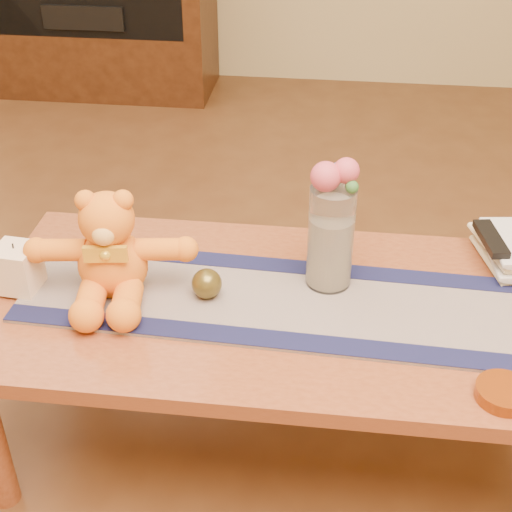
# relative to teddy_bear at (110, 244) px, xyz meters

# --- Properties ---
(floor) EXTENTS (5.50, 5.50, 0.00)m
(floor) POSITION_rel_teddy_bear_xyz_m (0.39, 0.00, -0.59)
(floor) COLOR #512E17
(floor) RESTS_ON ground
(coffee_table_top) EXTENTS (1.40, 0.70, 0.04)m
(coffee_table_top) POSITION_rel_teddy_bear_xyz_m (0.39, 0.00, -0.16)
(coffee_table_top) COLOR brown
(coffee_table_top) RESTS_ON floor
(table_leg_bl) EXTENTS (0.07, 0.07, 0.41)m
(table_leg_bl) POSITION_rel_teddy_bear_xyz_m (-0.25, 0.29, -0.38)
(table_leg_bl) COLOR brown
(table_leg_bl) RESTS_ON floor
(table_leg_br) EXTENTS (0.07, 0.07, 0.41)m
(table_leg_br) POSITION_rel_teddy_bear_xyz_m (1.03, 0.29, -0.38)
(table_leg_br) COLOR brown
(table_leg_br) RESTS_ON floor
(persian_runner) EXTENTS (1.21, 0.39, 0.01)m
(persian_runner) POSITION_rel_teddy_bear_xyz_m (0.38, 0.00, -0.13)
(persian_runner) COLOR #1D1A49
(persian_runner) RESTS_ON coffee_table_top
(runner_border_near) EXTENTS (1.20, 0.10, 0.00)m
(runner_border_near) POSITION_rel_teddy_bear_xyz_m (0.38, -0.14, -0.13)
(runner_border_near) COLOR #13163B
(runner_border_near) RESTS_ON persian_runner
(runner_border_far) EXTENTS (1.20, 0.10, 0.00)m
(runner_border_far) POSITION_rel_teddy_bear_xyz_m (0.39, 0.15, -0.13)
(runner_border_far) COLOR #13163B
(runner_border_far) RESTS_ON persian_runner
(teddy_bear) EXTENTS (0.42, 0.36, 0.26)m
(teddy_bear) POSITION_rel_teddy_bear_xyz_m (0.00, 0.00, 0.00)
(teddy_bear) COLOR orange
(teddy_bear) RESTS_ON persian_runner
(pillar_candle) EXTENTS (0.10, 0.10, 0.11)m
(pillar_candle) POSITION_rel_teddy_bear_xyz_m (-0.23, -0.02, -0.07)
(pillar_candle) COLOR #FADCB8
(pillar_candle) RESTS_ON persian_runner
(candle_wick) EXTENTS (0.00, 0.00, 0.01)m
(candle_wick) POSITION_rel_teddy_bear_xyz_m (-0.23, -0.02, -0.01)
(candle_wick) COLOR black
(candle_wick) RESTS_ON pillar_candle
(glass_vase) EXTENTS (0.11, 0.11, 0.26)m
(glass_vase) POSITION_rel_teddy_bear_xyz_m (0.51, 0.09, 0.00)
(glass_vase) COLOR silver
(glass_vase) RESTS_ON persian_runner
(potpourri_fill) EXTENTS (0.09, 0.09, 0.18)m
(potpourri_fill) POSITION_rel_teddy_bear_xyz_m (0.51, 0.09, -0.04)
(potpourri_fill) COLOR beige
(potpourri_fill) RESTS_ON glass_vase
(rose_left) EXTENTS (0.07, 0.07, 0.07)m
(rose_left) POSITION_rel_teddy_bear_xyz_m (0.49, 0.08, 0.17)
(rose_left) COLOR #C54555
(rose_left) RESTS_ON glass_vase
(rose_right) EXTENTS (0.06, 0.06, 0.06)m
(rose_right) POSITION_rel_teddy_bear_xyz_m (0.54, 0.10, 0.18)
(rose_right) COLOR #C54555
(rose_right) RESTS_ON glass_vase
(blue_flower_back) EXTENTS (0.04, 0.04, 0.04)m
(blue_flower_back) POSITION_rel_teddy_bear_xyz_m (0.52, 0.13, 0.16)
(blue_flower_back) COLOR #536BB5
(blue_flower_back) RESTS_ON glass_vase
(blue_flower_side) EXTENTS (0.04, 0.04, 0.04)m
(blue_flower_side) POSITION_rel_teddy_bear_xyz_m (0.48, 0.11, 0.15)
(blue_flower_side) COLOR #536BB5
(blue_flower_side) RESTS_ON glass_vase
(leaf_sprig) EXTENTS (0.03, 0.03, 0.03)m
(leaf_sprig) POSITION_rel_teddy_bear_xyz_m (0.55, 0.07, 0.15)
(leaf_sprig) COLOR #33662D
(leaf_sprig) RESTS_ON glass_vase
(bronze_ball) EXTENTS (0.09, 0.09, 0.07)m
(bronze_ball) POSITION_rel_teddy_bear_xyz_m (0.23, -0.00, -0.09)
(bronze_ball) COLOR brown
(bronze_ball) RESTS_ON persian_runner
(book_bottom) EXTENTS (0.21, 0.26, 0.02)m
(book_bottom) POSITION_rel_teddy_bear_xyz_m (0.91, 0.23, -0.13)
(book_bottom) COLOR beige
(book_bottom) RESTS_ON coffee_table_top
(book_lower) EXTENTS (0.18, 0.24, 0.02)m
(book_lower) POSITION_rel_teddy_bear_xyz_m (0.91, 0.22, -0.11)
(book_lower) COLOR beige
(book_lower) RESTS_ON book_bottom
(book_upper) EXTENTS (0.22, 0.26, 0.02)m
(book_upper) POSITION_rel_teddy_bear_xyz_m (0.90, 0.23, -0.09)
(book_upper) COLOR beige
(book_upper) RESTS_ON book_lower
(book_top) EXTENTS (0.19, 0.24, 0.02)m
(book_top) POSITION_rel_teddy_bear_xyz_m (0.91, 0.22, -0.07)
(book_top) COLOR beige
(book_top) RESTS_ON book_upper
(tv_remote) EXTENTS (0.07, 0.17, 0.02)m
(tv_remote) POSITION_rel_teddy_bear_xyz_m (0.91, 0.22, -0.05)
(tv_remote) COLOR black
(tv_remote) RESTS_ON book_top
(amber_dish) EXTENTS (0.12, 0.12, 0.03)m
(amber_dish) POSITION_rel_teddy_bear_xyz_m (0.88, -0.26, -0.12)
(amber_dish) COLOR #BF5914
(amber_dish) RESTS_ON coffee_table_top
(stereo_lower) EXTENTS (0.42, 0.28, 0.12)m
(stereo_lower) POSITION_rel_teddy_bear_xyz_m (-0.81, 2.35, -0.12)
(stereo_lower) COLOR black
(stereo_lower) RESTS_ON media_cabinet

